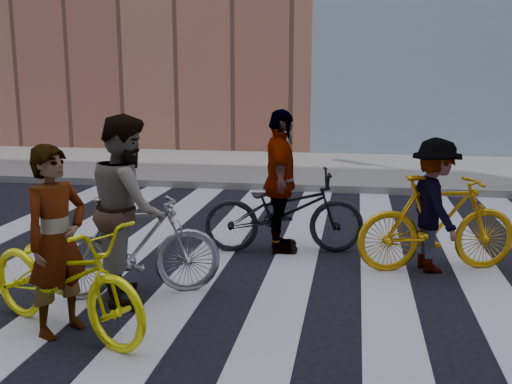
% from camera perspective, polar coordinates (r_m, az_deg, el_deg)
% --- Properties ---
extents(ground, '(100.00, 100.00, 0.00)m').
position_cam_1_polar(ground, '(7.27, -1.03, -7.54)').
color(ground, black).
rests_on(ground, ground).
extents(sidewalk_far, '(100.00, 5.00, 0.15)m').
position_cam_1_polar(sidewalk_far, '(14.50, 4.39, 2.20)').
color(sidewalk_far, slate).
rests_on(sidewalk_far, ground).
extents(zebra_crosswalk, '(8.25, 10.00, 0.01)m').
position_cam_1_polar(zebra_crosswalk, '(7.27, -1.03, -7.49)').
color(zebra_crosswalk, silver).
rests_on(zebra_crosswalk, ground).
extents(bike_yellow_left, '(2.14, 1.50, 1.07)m').
position_cam_1_polar(bike_yellow_left, '(5.72, -17.78, -7.70)').
color(bike_yellow_left, '#FBFF0E').
rests_on(bike_yellow_left, ground).
extents(bike_silver_mid, '(1.88, 1.19, 1.10)m').
position_cam_1_polar(bike_silver_mid, '(6.45, -11.50, -5.12)').
color(bike_silver_mid, '#969A9E').
rests_on(bike_silver_mid, ground).
extents(bike_yellow_right, '(2.02, 1.04, 1.17)m').
position_cam_1_polar(bike_yellow_right, '(7.46, 16.92, -2.86)').
color(bike_yellow_right, '#DF9E0C').
rests_on(bike_yellow_right, ground).
extents(bike_dark_rear, '(2.20, 1.06, 1.11)m').
position_cam_1_polar(bike_dark_rear, '(7.90, 2.68, -1.84)').
color(bike_dark_rear, black).
rests_on(bike_dark_rear, ground).
extents(rider_left, '(0.64, 0.75, 1.74)m').
position_cam_1_polar(rider_left, '(5.65, -18.44, -4.44)').
color(rider_left, slate).
rests_on(rider_left, ground).
extents(rider_mid, '(1.04, 1.15, 1.94)m').
position_cam_1_polar(rider_mid, '(6.36, -12.07, -1.45)').
color(rider_mid, slate).
rests_on(rider_mid, ground).
extents(rider_right, '(0.84, 1.15, 1.60)m').
position_cam_1_polar(rider_right, '(7.40, 16.63, -1.23)').
color(rider_right, slate).
rests_on(rider_right, ground).
extents(rider_rear, '(0.63, 1.17, 1.89)m').
position_cam_1_polar(rider_rear, '(7.83, 2.34, 0.97)').
color(rider_rear, slate).
rests_on(rider_rear, ground).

